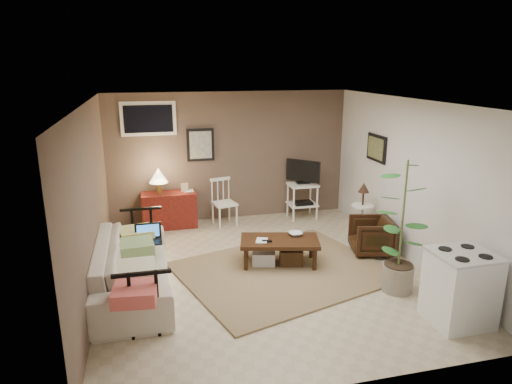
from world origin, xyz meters
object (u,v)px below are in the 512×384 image
object	(u,v)px
sofa	(132,258)
tv_stand	(303,188)
armchair	(372,234)
stove	(460,288)
side_table	(363,204)
potted_plant	(402,222)
red_console	(168,207)
coffee_table	(279,250)
spindle_chair	(224,204)

from	to	relation	value
sofa	tv_stand	bearing A→B (deg)	-54.15
sofa	tv_stand	world-z (taller)	tv_stand
sofa	armchair	world-z (taller)	sofa
tv_stand	stove	xyz separation A→B (m)	(0.50, -3.93, -0.17)
side_table	potted_plant	world-z (taller)	potted_plant
sofa	red_console	xyz separation A→B (m)	(0.60, 2.36, -0.07)
sofa	tv_stand	xyz separation A→B (m)	(3.13, 2.26, 0.15)
side_table	red_console	bearing A→B (deg)	156.83
armchair	red_console	bearing A→B (deg)	-110.75
red_console	tv_stand	size ratio (longest dim) A/B	0.98
sofa	stove	size ratio (longest dim) A/B	2.69
sofa	side_table	xyz separation A→B (m)	(3.75, 1.01, 0.15)
coffee_table	side_table	distance (m)	1.86
spindle_chair	potted_plant	size ratio (longest dim) A/B	0.48
coffee_table	sofa	xyz separation A→B (m)	(-2.08, -0.29, 0.22)
armchair	potted_plant	bearing A→B (deg)	1.15
stove	potted_plant	bearing A→B (deg)	107.88
tv_stand	red_console	bearing A→B (deg)	177.86
armchair	side_table	bearing A→B (deg)	179.75
sofa	potted_plant	world-z (taller)	potted_plant
coffee_table	potted_plant	size ratio (longest dim) A/B	0.70
red_console	side_table	distance (m)	3.43
side_table	stove	distance (m)	2.69
side_table	potted_plant	xyz separation A→B (m)	(-0.39, -1.84, 0.34)
stove	coffee_table	bearing A→B (deg)	128.38
tv_stand	potted_plant	world-z (taller)	potted_plant
tv_stand	stove	size ratio (longest dim) A/B	1.31
side_table	spindle_chair	bearing A→B (deg)	150.13
coffee_table	armchair	xyz separation A→B (m)	(1.53, 0.08, 0.07)
spindle_chair	armchair	size ratio (longest dim) A/B	1.37
spindle_chair	side_table	size ratio (longest dim) A/B	0.88
armchair	potted_plant	size ratio (longest dim) A/B	0.35
red_console	potted_plant	world-z (taller)	potted_plant
sofa	potted_plant	xyz separation A→B (m)	(3.36, -0.83, 0.49)
sofa	potted_plant	size ratio (longest dim) A/B	1.31
coffee_table	armchair	world-z (taller)	armchair
side_table	armchair	size ratio (longest dim) A/B	1.55
coffee_table	spindle_chair	xyz separation A→B (m)	(-0.47, 1.95, 0.16)
coffee_table	sofa	bearing A→B (deg)	-171.97
tv_stand	side_table	bearing A→B (deg)	-63.68
spindle_chair	stove	xyz separation A→B (m)	(2.03, -3.92, 0.02)
side_table	potted_plant	size ratio (longest dim) A/B	0.55
spindle_chair	potted_plant	bearing A→B (deg)	-60.25
coffee_table	tv_stand	xyz separation A→B (m)	(1.06, 1.97, 0.36)
stove	sofa	bearing A→B (deg)	155.28
red_console	side_table	xyz separation A→B (m)	(3.15, -1.35, 0.22)
red_console	spindle_chair	bearing A→B (deg)	-6.50
coffee_table	potted_plant	distance (m)	1.84
coffee_table	side_table	size ratio (longest dim) A/B	1.27
stove	red_console	bearing A→B (deg)	126.94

